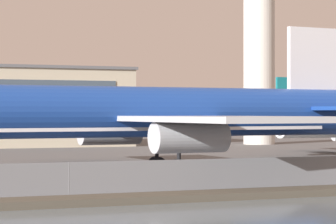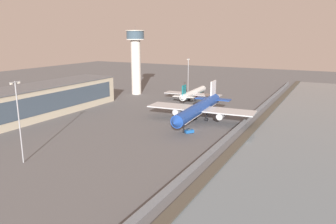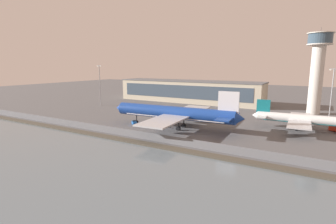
% 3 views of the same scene
% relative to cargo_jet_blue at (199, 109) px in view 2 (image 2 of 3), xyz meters
% --- Properties ---
extents(ground_plane, '(500.00, 500.00, 0.00)m').
position_rel_cargo_jet_blue_xyz_m(ground_plane, '(-11.94, -2.09, -5.65)').
color(ground_plane, '#565659').
extents(shoreline_seawall, '(320.00, 3.00, 0.50)m').
position_rel_cargo_jet_blue_xyz_m(shoreline_seawall, '(-11.94, -22.59, -5.40)').
color(shoreline_seawall, '#474238').
rests_on(shoreline_seawall, ground).
extents(perimeter_fence, '(280.00, 0.10, 2.40)m').
position_rel_cargo_jet_blue_xyz_m(perimeter_fence, '(-11.94, -18.09, -4.45)').
color(perimeter_fence, slate).
rests_on(perimeter_fence, ground).
extents(cargo_jet_blue, '(52.76, 45.51, 14.81)m').
position_rel_cargo_jet_blue_xyz_m(cargo_jet_blue, '(0.00, 0.00, 0.00)').
color(cargo_jet_blue, '#193D93').
rests_on(cargo_jet_blue, ground).
extents(passenger_jet_white_teal, '(36.95, 31.80, 10.49)m').
position_rel_cargo_jet_blue_xyz_m(passenger_jet_white_teal, '(41.57, 20.47, -1.65)').
color(passenger_jet_white_teal, white).
rests_on(passenger_jet_white_teal, ground).
extents(baggage_tug, '(3.49, 3.27, 1.80)m').
position_rel_cargo_jet_blue_xyz_m(baggage_tug, '(-16.83, -3.05, -4.85)').
color(baggage_tug, '#19519E').
rests_on(baggage_tug, ground).
extents(ops_van, '(5.51, 4.57, 2.48)m').
position_rel_cargo_jet_blue_xyz_m(ops_van, '(52.40, 23.99, -4.37)').
color(ops_van, red).
rests_on(ops_van, ground).
extents(control_tower, '(11.52, 11.52, 40.48)m').
position_rel_cargo_jet_blue_xyz_m(control_tower, '(43.84, 59.24, 17.52)').
color(control_tower, beige).
rests_on(control_tower, ground).
extents(terminal_building, '(93.71, 19.86, 13.69)m').
position_rel_cargo_jet_blue_xyz_m(terminal_building, '(-27.07, 67.80, 1.20)').
color(terminal_building, '#BCB299').
rests_on(terminal_building, ground).
extents(apron_light_mast_apron_west, '(3.20, 0.40, 22.27)m').
position_rel_cargo_jet_blue_xyz_m(apron_light_mast_apron_west, '(49.66, 27.30, 6.78)').
color(apron_light_mast_apron_west, '#93969B').
rests_on(apron_light_mast_apron_west, ground).
extents(apron_light_mast_apron_east, '(3.20, 0.40, 23.29)m').
position_rel_cargo_jet_blue_xyz_m(apron_light_mast_apron_east, '(-64.70, 27.23, 7.29)').
color(apron_light_mast_apron_east, '#93969B').
rests_on(apron_light_mast_apron_east, ground).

